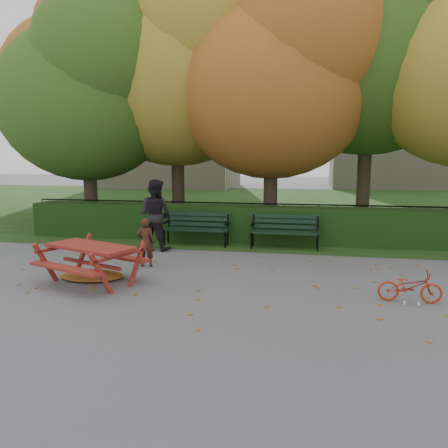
% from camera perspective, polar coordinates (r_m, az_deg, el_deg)
% --- Properties ---
extents(ground, '(90.00, 90.00, 0.00)m').
position_cam_1_polar(ground, '(8.29, -1.12, -8.11)').
color(ground, slate).
rests_on(ground, ground).
extents(grass_strip, '(90.00, 90.00, 0.00)m').
position_cam_1_polar(grass_strip, '(21.95, 6.40, 2.51)').
color(grass_strip, '#193310').
rests_on(grass_strip, ground).
extents(building_left, '(10.00, 7.00, 15.00)m').
position_cam_1_polar(building_left, '(35.75, -7.00, 16.99)').
color(building_left, tan).
rests_on(building_left, ground).
extents(building_right, '(9.00, 6.00, 12.00)m').
position_cam_1_polar(building_right, '(36.49, 21.37, 13.92)').
color(building_right, tan).
rests_on(building_right, ground).
extents(hedge, '(13.00, 0.90, 1.00)m').
position_cam_1_polar(hedge, '(12.51, 3.10, 0.04)').
color(hedge, black).
rests_on(hedge, ground).
extents(iron_fence, '(14.00, 0.04, 1.02)m').
position_cam_1_polar(iron_fence, '(13.29, 3.56, 0.71)').
color(iron_fence, black).
rests_on(iron_fence, ground).
extents(tree_a, '(5.88, 5.60, 7.48)m').
position_cam_1_polar(tree_a, '(15.12, -16.92, 16.49)').
color(tree_a, '#31261B').
rests_on(tree_a, ground).
extents(tree_b, '(6.72, 6.40, 8.79)m').
position_cam_1_polar(tree_b, '(15.35, -5.20, 20.05)').
color(tree_b, '#31261B').
rests_on(tree_b, ground).
extents(tree_c, '(6.30, 6.00, 8.00)m').
position_cam_1_polar(tree_c, '(13.95, 7.69, 18.73)').
color(tree_c, '#31261B').
rests_on(tree_c, ground).
extents(tree_d, '(7.14, 6.80, 9.58)m').
position_cam_1_polar(tree_d, '(15.56, 20.19, 21.59)').
color(tree_d, '#31261B').
rests_on(tree_d, ground).
extents(tree_f, '(6.93, 6.60, 9.19)m').
position_cam_1_polar(tree_f, '(19.40, -17.20, 18.21)').
color(tree_f, '#31261B').
rests_on(tree_f, ground).
extents(bench_left, '(1.80, 0.57, 0.88)m').
position_cam_1_polar(bench_left, '(11.98, -3.59, -0.27)').
color(bench_left, black).
rests_on(bench_left, ground).
extents(bench_right, '(1.80, 0.57, 0.88)m').
position_cam_1_polar(bench_right, '(11.63, 7.95, -0.62)').
color(bench_right, black).
rests_on(bench_right, ground).
extents(picnic_table, '(2.15, 1.96, 0.85)m').
position_cam_1_polar(picnic_table, '(8.68, -17.01, -3.74)').
color(picnic_table, maroon).
rests_on(picnic_table, ground).
extents(leaf_pile, '(1.43, 1.11, 0.09)m').
position_cam_1_polar(leaf_pile, '(9.21, -16.88, -6.46)').
color(leaf_pile, brown).
rests_on(leaf_pile, ground).
extents(leaf_scatter, '(9.00, 5.70, 0.01)m').
position_cam_1_polar(leaf_scatter, '(8.57, -0.71, -7.50)').
color(leaf_scatter, brown).
rests_on(leaf_scatter, ground).
extents(child, '(0.44, 0.34, 1.08)m').
position_cam_1_polar(child, '(9.76, -10.21, -2.38)').
color(child, '#3E1F14').
rests_on(child, ground).
extents(adult, '(1.02, 0.87, 1.83)m').
position_cam_1_polar(adult, '(11.42, -8.98, 1.20)').
color(adult, black).
rests_on(adult, ground).
extents(bicycle, '(1.03, 0.38, 0.54)m').
position_cam_1_polar(bicycle, '(7.97, 23.11, -7.53)').
color(bicycle, '#B72D10').
rests_on(bicycle, ground).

